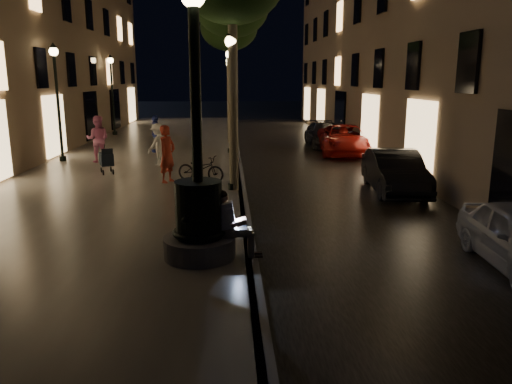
{
  "coord_description": "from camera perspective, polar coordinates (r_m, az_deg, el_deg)",
  "views": [
    {
      "loc": [
        -0.42,
        -7.25,
        3.59
      ],
      "look_at": [
        0.15,
        3.0,
        1.25
      ],
      "focal_mm": 35.0,
      "sensor_mm": 36.0,
      "label": 1
    }
  ],
  "objects": [
    {
      "name": "pedestrian_white",
      "position": [
        20.3,
        -11.1,
        5.37
      ],
      "size": [
        1.14,
        1.23,
        1.66
      ],
      "primitive_type": "imported",
      "rotation": [
        0.0,
        0.0,
        4.06
      ],
      "color": "white",
      "rests_on": "promenade"
    },
    {
      "name": "promenade",
      "position": [
        22.8,
        -12.24,
        3.75
      ],
      "size": [
        8.0,
        45.0,
        0.2
      ],
      "primitive_type": "cube",
      "color": "#615C55",
      "rests_on": "ground"
    },
    {
      "name": "lamp_curb_c",
      "position": [
        31.25,
        -3.07,
        12.18
      ],
      "size": [
        0.36,
        0.36,
        4.81
      ],
      "color": "black",
      "rests_on": "promenade"
    },
    {
      "name": "lamp_curb_a",
      "position": [
        15.25,
        -2.82,
        11.5
      ],
      "size": [
        0.36,
        0.36,
        4.81
      ],
      "color": "black",
      "rests_on": "promenade"
    },
    {
      "name": "curb_strip",
      "position": [
        22.52,
        -2.11,
        3.92
      ],
      "size": [
        0.25,
        45.0,
        0.2
      ],
      "primitive_type": "cube",
      "color": "#59595B",
      "rests_on": "ground"
    },
    {
      "name": "car_second",
      "position": [
        16.54,
        15.59,
        2.24
      ],
      "size": [
        1.81,
        4.25,
        1.36
      ],
      "primitive_type": "imported",
      "rotation": [
        0.0,
        0.0,
        -0.09
      ],
      "color": "black",
      "rests_on": "ground"
    },
    {
      "name": "lamp_left_b",
      "position": [
        22.37,
        -21.82,
        11.04
      ],
      "size": [
        0.36,
        0.36,
        4.81
      ],
      "color": "black",
      "rests_on": "promenade"
    },
    {
      "name": "car_third",
      "position": [
        24.6,
        10.07,
        5.91
      ],
      "size": [
        2.77,
        5.25,
        1.41
      ],
      "primitive_type": "imported",
      "rotation": [
        0.0,
        0.0,
        -0.09
      ],
      "color": "maroon",
      "rests_on": "ground"
    },
    {
      "name": "tree_second",
      "position": [
        21.42,
        -2.77,
        20.19
      ],
      "size": [
        3.0,
        3.0,
        7.4
      ],
      "color": "#6B604C",
      "rests_on": "promenade"
    },
    {
      "name": "pedestrian_pink",
      "position": [
        21.64,
        -17.61,
        5.79
      ],
      "size": [
        0.97,
        0.78,
        1.91
      ],
      "primitive_type": "imported",
      "rotation": [
        0.0,
        0.0,
        3.2
      ],
      "color": "pink",
      "rests_on": "promenade"
    },
    {
      "name": "fountain_lamppost",
      "position": [
        9.56,
        -6.58,
        -1.63
      ],
      "size": [
        1.4,
        1.4,
        5.21
      ],
      "color": "#59595B",
      "rests_on": "promenade"
    },
    {
      "name": "stroller",
      "position": [
        18.92,
        -16.72,
        3.6
      ],
      "size": [
        0.66,
        1.03,
        1.05
      ],
      "rotation": [
        0.0,
        0.0,
        0.36
      ],
      "color": "black",
      "rests_on": "promenade"
    },
    {
      "name": "lamp_left_c",
      "position": [
        32.02,
        -16.16,
        11.72
      ],
      "size": [
        0.36,
        0.36,
        4.81
      ],
      "color": "black",
      "rests_on": "promenade"
    },
    {
      "name": "seated_man_laptop",
      "position": [
        9.63,
        -2.89,
        -3.38
      ],
      "size": [
        0.95,
        0.32,
        1.32
      ],
      "color": "tan",
      "rests_on": "promenade"
    },
    {
      "name": "pedestrian_blue",
      "position": [
        24.01,
        -11.39,
        6.57
      ],
      "size": [
        0.68,
        1.09,
        1.74
      ],
      "primitive_type": "imported",
      "rotation": [
        0.0,
        0.0,
        4.98
      ],
      "color": "#283795",
      "rests_on": "promenade"
    },
    {
      "name": "lamp_curb_d",
      "position": [
        39.25,
        -3.12,
        12.31
      ],
      "size": [
        0.36,
        0.36,
        4.81
      ],
      "color": "black",
      "rests_on": "promenade"
    },
    {
      "name": "ground",
      "position": [
        22.54,
        -2.11,
        3.67
      ],
      "size": [
        120.0,
        120.0,
        0.0
      ],
      "primitive_type": "plane",
      "color": "black",
      "rests_on": "ground"
    },
    {
      "name": "lamp_curb_b",
      "position": [
        23.25,
        -2.99,
        11.96
      ],
      "size": [
        0.36,
        0.36,
        4.81
      ],
      "color": "black",
      "rests_on": "promenade"
    },
    {
      "name": "tree_far",
      "position": [
        33.37,
        -3.01,
        17.71
      ],
      "size": [
        3.0,
        3.0,
        7.5
      ],
      "color": "#6B604C",
      "rests_on": "promenade"
    },
    {
      "name": "tree_third",
      "position": [
        27.37,
        -3.11,
        18.17
      ],
      "size": [
        3.0,
        3.0,
        7.2
      ],
      "color": "#6B604C",
      "rests_on": "promenade"
    },
    {
      "name": "cobble_lane",
      "position": [
        22.79,
        5.47,
        3.75
      ],
      "size": [
        6.0,
        45.0,
        0.02
      ],
      "primitive_type": "cube",
      "color": "black",
      "rests_on": "ground"
    },
    {
      "name": "pedestrian_red",
      "position": [
        16.8,
        -10.11,
        4.3
      ],
      "size": [
        0.74,
        0.83,
        1.9
      ],
      "primitive_type": "imported",
      "rotation": [
        0.0,
        0.0,
        1.04
      ],
      "color": "#B03523",
      "rests_on": "promenade"
    },
    {
      "name": "car_rear",
      "position": [
        27.47,
        7.83,
        6.56
      ],
      "size": [
        1.86,
        4.43,
        1.28
      ],
      "primitive_type": "imported",
      "rotation": [
        0.0,
        0.0,
        -0.01
      ],
      "color": "#2F2F34",
      "rests_on": "ground"
    },
    {
      "name": "bicycle",
      "position": [
        16.84,
        -6.34,
        2.68
      ],
      "size": [
        1.76,
        1.18,
        0.87
      ],
      "primitive_type": "imported",
      "rotation": [
        0.0,
        0.0,
        1.17
      ],
      "color": "black",
      "rests_on": "promenade"
    }
  ]
}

